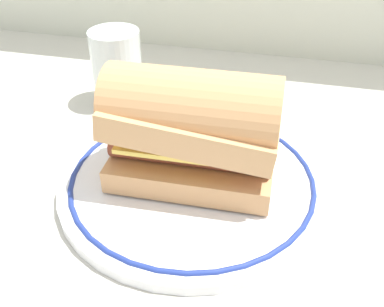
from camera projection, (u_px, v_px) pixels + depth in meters
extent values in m
plane|color=beige|center=(192.00, 186.00, 0.51)|extent=(1.50, 1.50, 0.00)
cylinder|color=white|center=(192.00, 181.00, 0.51)|extent=(0.30, 0.30, 0.01)
torus|color=navy|center=(192.00, 177.00, 0.50)|extent=(0.27, 0.27, 0.01)
cube|color=tan|center=(192.00, 166.00, 0.49)|extent=(0.18, 0.10, 0.03)
cylinder|color=brown|center=(189.00, 154.00, 0.47)|extent=(0.17, 0.03, 0.03)
cylinder|color=brown|center=(195.00, 140.00, 0.49)|extent=(0.17, 0.03, 0.03)
cube|color=#EFC64C|center=(192.00, 135.00, 0.47)|extent=(0.15, 0.09, 0.01)
cube|color=tan|center=(192.00, 121.00, 0.46)|extent=(0.18, 0.10, 0.05)
cylinder|color=tan|center=(192.00, 108.00, 0.45)|extent=(0.18, 0.09, 0.08)
cylinder|color=silver|center=(117.00, 67.00, 0.64)|extent=(0.07, 0.07, 0.11)
cylinder|color=gold|center=(118.00, 79.00, 0.65)|extent=(0.06, 0.06, 0.07)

